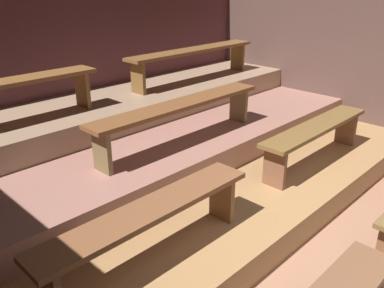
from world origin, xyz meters
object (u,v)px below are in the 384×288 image
bench_lower_left (150,218)px  bench_upper_right (194,54)px  bench_lower_right (316,132)px  bench_middle_center (180,110)px

bench_lower_left → bench_upper_right: 3.57m
bench_lower_left → bench_lower_right: 2.51m
bench_lower_left → bench_middle_center: size_ratio=0.81×
bench_lower_left → bench_upper_right: (2.74, 2.20, 0.60)m
bench_lower_left → bench_middle_center: 1.75m
bench_lower_right → bench_middle_center: 1.60m
bench_lower_right → bench_upper_right: 2.29m
bench_lower_right → bench_middle_center: bench_middle_center is taller
bench_lower_right → bench_upper_right: size_ratio=0.80×
bench_lower_left → bench_lower_right: same height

